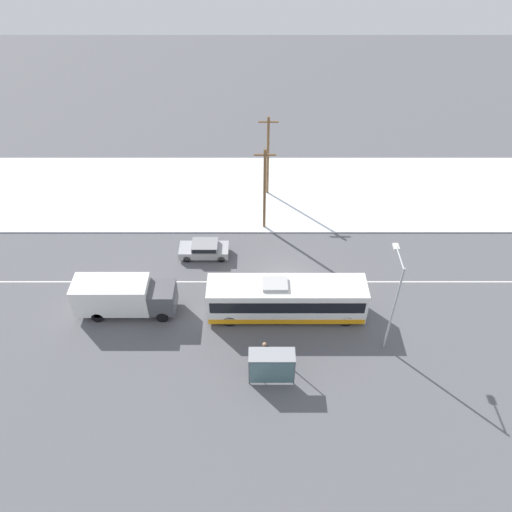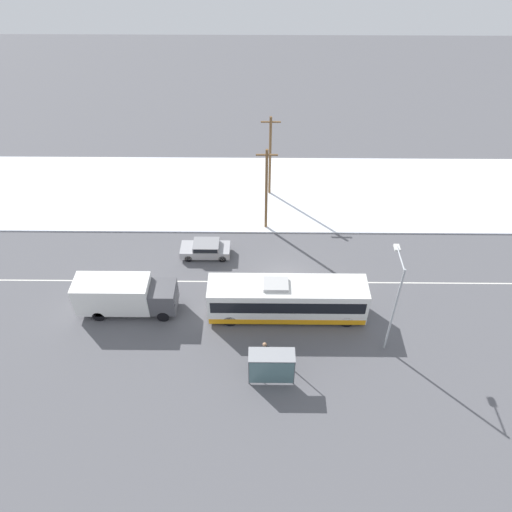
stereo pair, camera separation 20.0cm
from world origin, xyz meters
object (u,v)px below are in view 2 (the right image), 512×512
object	(u,v)px
sedan_car	(206,248)
utility_pole_snowlot	(270,156)
city_bus	(287,299)
bus_shelter	(272,365)
utility_pole_roadside	(266,189)
pedestrian_at_stop	(265,350)
box_truck	(124,295)
streetlamp	(395,296)

from	to	relation	value
sedan_car	utility_pole_snowlot	xyz separation A→B (m)	(5.49, 9.31, 3.53)
utility_pole_snowlot	city_bus	bearing A→B (deg)	-86.01
bus_shelter	utility_pole_snowlot	world-z (taller)	utility_pole_snowlot
city_bus	utility_pole_roadside	distance (m)	10.91
pedestrian_at_stop	box_truck	bearing A→B (deg)	156.51
bus_shelter	pedestrian_at_stop	bearing A→B (deg)	105.07
sedan_car	pedestrian_at_stop	size ratio (longest dim) A/B	2.30
bus_shelter	utility_pole_snowlot	bearing A→B (deg)	89.75
box_truck	utility_pole_roadside	xyz separation A→B (m)	(10.58, 10.22, 2.54)
box_truck	bus_shelter	bearing A→B (deg)	-29.60
streetlamp	utility_pole_snowlot	xyz separation A→B (m)	(-7.93, 18.59, -0.52)
city_bus	bus_shelter	size ratio (longest dim) A/B	3.84
city_bus	utility_pole_snowlot	size ratio (longest dim) A/B	1.41
sedan_car	utility_pole_roadside	world-z (taller)	utility_pole_roadside
sedan_car	streetlamp	world-z (taller)	streetlamp
city_bus	box_truck	distance (m)	12.07
sedan_car	bus_shelter	distance (m)	13.68
utility_pole_snowlot	box_truck	bearing A→B (deg)	-124.94
pedestrian_at_stop	utility_pole_snowlot	size ratio (longest dim) A/B	0.22
streetlamp	utility_pole_snowlot	world-z (taller)	utility_pole_snowlot
box_truck	pedestrian_at_stop	size ratio (longest dim) A/B	4.09
bus_shelter	city_bus	bearing A→B (deg)	78.42
city_bus	streetlamp	size ratio (longest dim) A/B	1.52
bus_shelter	streetlamp	size ratio (longest dim) A/B	0.40
box_truck	utility_pole_snowlot	xyz separation A→B (m)	(10.96, 15.68, 2.63)
utility_pole_roadside	utility_pole_snowlot	distance (m)	5.47
utility_pole_snowlot	pedestrian_at_stop	bearing A→B (deg)	-91.53
pedestrian_at_stop	bus_shelter	distance (m)	1.79
city_bus	utility_pole_roadside	size ratio (longest dim) A/B	1.44
utility_pole_roadside	bus_shelter	bearing A→B (deg)	-89.01
box_truck	utility_pole_roadside	world-z (taller)	utility_pole_roadside
utility_pole_roadside	utility_pole_snowlot	xyz separation A→B (m)	(0.38, 5.46, 0.08)
box_truck	pedestrian_at_stop	distance (m)	11.37
sedan_car	pedestrian_at_stop	bearing A→B (deg)	114.46
streetlamp	utility_pole_roadside	bearing A→B (deg)	122.31
utility_pole_roadside	box_truck	bearing A→B (deg)	-135.97
box_truck	sedan_car	bearing A→B (deg)	49.36
streetlamp	utility_pole_roadside	xyz separation A→B (m)	(-8.31, 13.14, -0.60)
streetlamp	city_bus	bearing A→B (deg)	158.81
box_truck	streetlamp	size ratio (longest dim) A/B	0.97
box_truck	utility_pole_roadside	bearing A→B (deg)	44.03
box_truck	pedestrian_at_stop	world-z (taller)	box_truck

